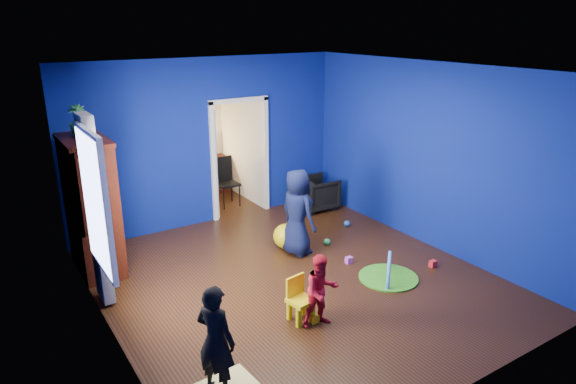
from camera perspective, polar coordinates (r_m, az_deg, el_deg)
floor at (r=7.30m, az=0.90°, el=-9.83°), size 5.00×5.50×0.01m
ceiling at (r=6.45m, az=1.03°, el=13.46°), size 5.00×5.50×0.01m
wall_back at (r=9.07m, az=-8.82°, el=5.45°), size 5.00×0.02×2.90m
wall_front at (r=4.86m, az=19.50°, el=-7.18°), size 5.00×0.02×2.90m
wall_left at (r=5.80m, az=-20.02°, el=-3.03°), size 0.02×5.50×2.90m
wall_right at (r=8.34m, az=15.39°, el=3.85°), size 0.02×5.50×2.90m
alcove at (r=10.13m, az=-7.74°, el=5.72°), size 1.00×1.75×2.50m
armchair at (r=9.87m, az=3.24°, el=-0.13°), size 0.72×0.70×0.63m
child_black at (r=5.13m, az=-8.02°, el=-16.02°), size 0.44×0.50×1.16m
child_navy at (r=7.86m, az=1.05°, el=-2.28°), size 0.51×0.71×1.36m
toddler_red at (r=6.15m, az=3.71°, el=-10.90°), size 0.49×0.41×0.91m
vase at (r=7.20m, az=-21.46°, el=6.00°), size 0.22×0.22×0.21m
potted_plant at (r=7.68m, az=-22.39°, el=7.40°), size 0.29×0.29×0.42m
tv_armoire at (r=7.76m, az=-21.00°, el=-1.46°), size 0.58×1.14×1.96m
crt_tv at (r=7.76m, az=-20.75°, el=-1.13°), size 0.46×0.70×0.54m
hopper_ball at (r=8.21m, az=-0.24°, el=-4.93°), size 0.41×0.41×0.41m
kid_chair at (r=6.32m, az=1.45°, el=-12.14°), size 0.32×0.32×0.50m
play_mat at (r=7.50m, az=11.08°, el=-9.31°), size 0.84×0.84×0.02m
toy_arch at (r=7.50m, az=11.09°, el=-9.25°), size 0.57×0.56×0.75m
window_left at (r=6.10m, az=-20.78°, el=-1.09°), size 0.03×0.95×1.55m
curtain at (r=6.72m, az=-20.60°, el=-1.99°), size 0.14×0.42×2.40m
doorway at (r=9.42m, az=-5.38°, el=3.57°), size 1.16×0.10×2.10m
study_desk at (r=10.91m, az=-8.99°, el=1.84°), size 0.88×0.44×0.75m
desk_monitor at (r=10.87m, az=-9.40°, el=4.89°), size 0.40×0.05×0.32m
desk_lamp at (r=10.72m, az=-10.63°, el=4.52°), size 0.14×0.14×0.14m
folding_chair at (r=10.05m, az=-6.75°, el=0.99°), size 0.40×0.40×0.92m
book_shelf at (r=10.66m, az=-9.68°, el=10.48°), size 0.88×0.24×0.04m
toy_0 at (r=7.96m, az=15.79°, el=-7.68°), size 0.10×0.08×0.10m
toy_1 at (r=9.16m, az=6.57°, el=-3.48°), size 0.11×0.11×0.11m
toy_2 at (r=6.39m, az=2.96°, el=-13.88°), size 0.10×0.08×0.10m
toy_3 at (r=8.40m, az=4.36°, el=-5.51°), size 0.11×0.11×0.11m
toy_4 at (r=7.82m, az=6.78°, el=-7.52°), size 0.10×0.08×0.10m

